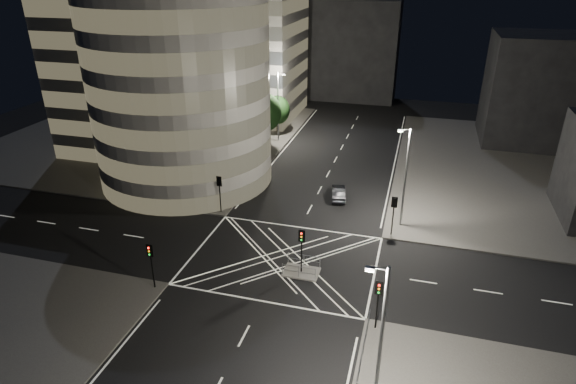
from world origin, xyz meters
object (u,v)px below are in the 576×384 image
(traffic_signal_nl, at_px, (151,258))
(traffic_signal_nr, at_px, (378,296))
(traffic_signal_island, at_px, (302,243))
(street_lamp_right_near, at_px, (380,339))
(street_lamp_left_near, at_px, (231,146))
(sedan, at_px, (338,193))
(street_lamp_left_far, at_px, (278,104))
(traffic_signal_fl, at_px, (220,187))
(traffic_signal_fr, at_px, (394,209))
(central_island, at_px, (301,272))
(street_lamp_right_far, at_px, (405,175))

(traffic_signal_nl, bearing_deg, traffic_signal_nr, 0.00)
(traffic_signal_nl, relative_size, traffic_signal_island, 1.00)
(traffic_signal_nr, xyz_separation_m, street_lamp_right_near, (0.64, -7.20, 2.63))
(traffic_signal_nl, xyz_separation_m, street_lamp_left_near, (-0.64, 18.80, 2.63))
(street_lamp_right_near, bearing_deg, sedan, 104.27)
(traffic_signal_nr, distance_m, street_lamp_left_far, 41.15)
(traffic_signal_fl, xyz_separation_m, traffic_signal_nl, (0.00, -13.60, 0.00))
(traffic_signal_nr, height_order, street_lamp_left_near, street_lamp_left_near)
(sedan, bearing_deg, traffic_signal_fl, 19.81)
(street_lamp_left_near, bearing_deg, traffic_signal_fl, -83.03)
(street_lamp_right_near, bearing_deg, traffic_signal_nl, 158.45)
(street_lamp_left_far, bearing_deg, street_lamp_right_near, -66.79)
(traffic_signal_nl, relative_size, traffic_signal_fr, 1.00)
(traffic_signal_nr, xyz_separation_m, sedan, (-6.36, 20.32, -2.23))
(central_island, distance_m, traffic_signal_nl, 12.36)
(street_lamp_left_near, bearing_deg, central_island, -49.73)
(central_island, relative_size, traffic_signal_nr, 0.75)
(traffic_signal_nl, xyz_separation_m, traffic_signal_fr, (17.60, 13.60, 0.00))
(street_lamp_right_near, xyz_separation_m, sedan, (-7.00, 27.52, -4.86))
(traffic_signal_fr, distance_m, sedan, 9.52)
(traffic_signal_nr, height_order, street_lamp_right_far, street_lamp_right_far)
(traffic_signal_nl, height_order, traffic_signal_island, same)
(traffic_signal_nr, bearing_deg, traffic_signal_island, 142.07)
(traffic_signal_fl, bearing_deg, street_lamp_left_far, 91.57)
(traffic_signal_fr, bearing_deg, street_lamp_left_far, 128.17)
(street_lamp_right_far, xyz_separation_m, street_lamp_right_near, (0.00, -23.00, 0.00))
(central_island, xyz_separation_m, street_lamp_left_far, (-11.44, 31.50, 5.47))
(traffic_signal_island, height_order, street_lamp_left_far, street_lamp_left_far)
(traffic_signal_fl, distance_m, traffic_signal_nl, 13.60)
(traffic_signal_fl, relative_size, traffic_signal_island, 1.00)
(central_island, distance_m, sedan, 15.04)
(central_island, height_order, street_lamp_left_near, street_lamp_left_near)
(street_lamp_right_far, relative_size, sedan, 2.41)
(traffic_signal_fl, distance_m, traffic_signal_fr, 17.60)
(central_island, height_order, traffic_signal_fr, traffic_signal_fr)
(traffic_signal_nr, bearing_deg, sedan, 107.39)
(traffic_signal_fl, bearing_deg, sedan, 30.87)
(traffic_signal_fr, height_order, street_lamp_left_near, street_lamp_left_near)
(central_island, xyz_separation_m, street_lamp_right_near, (7.44, -12.50, 5.47))
(traffic_signal_fl, relative_size, street_lamp_left_far, 0.40)
(traffic_signal_nl, distance_m, street_lamp_left_near, 18.99)
(traffic_signal_nl, distance_m, traffic_signal_nr, 17.60)
(traffic_signal_nl, xyz_separation_m, sedan, (11.24, 20.32, -2.23))
(traffic_signal_island, distance_m, street_lamp_right_far, 13.13)
(traffic_signal_island, height_order, street_lamp_right_far, street_lamp_right_far)
(traffic_signal_island, xyz_separation_m, street_lamp_left_far, (-11.44, 31.50, 2.63))
(traffic_signal_nr, bearing_deg, traffic_signal_fl, 142.31)
(traffic_signal_nl, relative_size, street_lamp_left_near, 0.40)
(central_island, xyz_separation_m, sedan, (0.44, 15.02, 0.61))
(street_lamp_left_near, distance_m, street_lamp_left_far, 18.00)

